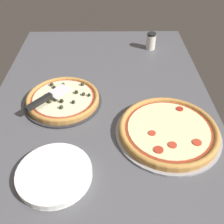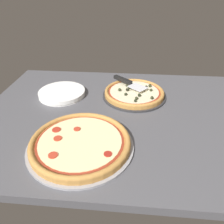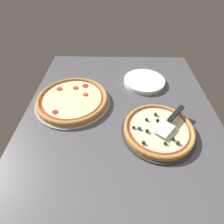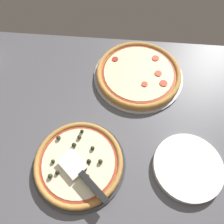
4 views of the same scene
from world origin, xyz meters
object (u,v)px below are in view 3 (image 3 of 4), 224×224
(pizza_back, at_px, (73,99))
(plate_stack, at_px, (144,81))
(pizza_front, at_px, (159,129))
(serving_spatula, at_px, (173,117))

(pizza_back, height_order, plate_stack, pizza_back)
(pizza_back, distance_m, plate_stack, 0.47)
(pizza_front, relative_size, serving_spatula, 1.63)
(pizza_front, bearing_deg, plate_stack, 3.14)
(pizza_back, xyz_separation_m, serving_spatula, (-0.16, -0.52, 0.03))
(pizza_front, xyz_separation_m, pizza_back, (0.21, 0.45, 0.00))
(pizza_front, xyz_separation_m, serving_spatula, (0.05, -0.07, 0.03))
(serving_spatula, distance_m, plate_stack, 0.37)
(pizza_front, height_order, pizza_back, pizza_front)
(serving_spatula, bearing_deg, pizza_front, 124.87)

